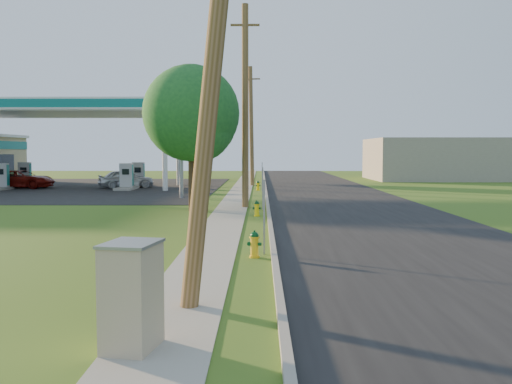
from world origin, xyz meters
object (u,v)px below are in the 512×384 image
(fuel_pump_nw, at_px, (2,180))
(tree_verge, at_px, (193,117))
(car_red, at_px, (21,179))
(car_silver, at_px, (126,179))
(utility_pole_far, at_px, (251,126))
(utility_pole_near, at_px, (216,29))
(fuel_pump_ne, at_px, (127,180))
(fuel_pump_se, at_px, (138,177))
(price_pylon, at_px, (181,105))
(hydrant_far, at_px, (258,186))
(hydrant_mid, at_px, (257,208))
(utility_cabinet, at_px, (132,296))
(hydrant_near, at_px, (254,244))
(utility_pole_mid, at_px, (245,106))
(tree_lot, at_px, (210,130))
(fuel_pump_sw, at_px, (25,177))

(fuel_pump_nw, bearing_deg, tree_verge, -43.38)
(car_red, xyz_separation_m, car_silver, (7.70, 0.54, 0.02))
(utility_pole_far, height_order, fuel_pump_nw, utility_pole_far)
(utility_pole_near, xyz_separation_m, fuel_pump_ne, (-8.90, 31.00, -4.08))
(utility_pole_far, xyz_separation_m, car_red, (-17.10, -3.58, -4.13))
(fuel_pump_se, height_order, price_pylon, price_pylon)
(utility_pole_near, height_order, hydrant_far, utility_pole_near)
(hydrant_mid, relative_size, utility_cabinet, 0.45)
(fuel_pump_ne, bearing_deg, hydrant_mid, -60.53)
(fuel_pump_se, bearing_deg, car_red, -162.53)
(hydrant_near, bearing_deg, fuel_pump_ne, 109.88)
(fuel_pump_nw, xyz_separation_m, tree_verge, (15.57, -14.72, 3.59))
(hydrant_mid, xyz_separation_m, hydrant_far, (-0.03, 16.04, 0.01))
(utility_pole_near, distance_m, utility_pole_mid, 18.00)
(fuel_pump_ne, relative_size, car_red, 0.66)
(utility_pole_far, bearing_deg, hydrant_far, -84.43)
(hydrant_mid, xyz_separation_m, car_silver, (-9.99, 18.75, 0.37))
(price_pylon, height_order, hydrant_near, price_pylon)
(fuel_pump_ne, distance_m, hydrant_near, 27.93)
(tree_lot, bearing_deg, fuel_pump_sw, -147.73)
(utility_pole_near, distance_m, hydrant_mid, 14.90)
(fuel_pump_sw, distance_m, car_silver, 8.74)
(fuel_pump_se, height_order, car_red, fuel_pump_se)
(fuel_pump_sw, height_order, tree_verge, tree_verge)
(tree_lot, relative_size, hydrant_far, 10.63)
(utility_pole_mid, xyz_separation_m, tree_verge, (-2.33, -1.72, -0.64))
(hydrant_mid, xyz_separation_m, utility_cabinet, (-1.60, -16.35, 0.43))
(hydrant_far, distance_m, utility_cabinet, 32.43)
(fuel_pump_nw, height_order, fuel_pump_se, same)
(hydrant_mid, bearing_deg, car_silver, 118.04)
(utility_pole_near, bearing_deg, price_pylon, 99.42)
(utility_pole_near, distance_m, fuel_pump_se, 36.34)
(utility_pole_near, distance_m, utility_cabinet, 4.69)
(car_silver, bearing_deg, hydrant_near, 178.14)
(utility_pole_near, distance_m, car_silver, 34.52)
(hydrant_mid, relative_size, car_silver, 0.16)
(fuel_pump_sw, height_order, fuel_pump_se, same)
(utility_pole_far, height_order, car_red, utility_pole_far)
(tree_lot, bearing_deg, hydrant_mid, -81.18)
(fuel_pump_ne, distance_m, utility_cabinet, 34.08)
(hydrant_mid, bearing_deg, tree_verge, 144.52)
(hydrant_mid, bearing_deg, hydrant_near, -89.97)
(utility_pole_near, relative_size, fuel_pump_sw, 2.96)
(fuel_pump_se, distance_m, hydrant_mid, 22.86)
(utility_cabinet, bearing_deg, hydrant_far, 87.22)
(car_silver, bearing_deg, tree_lot, -47.89)
(fuel_pump_ne, relative_size, fuel_pump_se, 1.00)
(utility_pole_far, distance_m, tree_lot, 8.74)
(tree_lot, bearing_deg, fuel_pump_nw, -137.41)
(utility_pole_far, relative_size, fuel_pump_se, 2.97)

